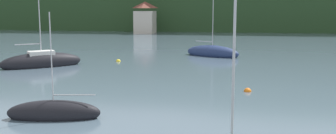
% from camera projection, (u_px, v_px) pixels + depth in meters
% --- Properties ---
extents(wooded_hillside, '(352.00, 58.17, 49.59)m').
position_uv_depth(wooded_hillside, '(299.00, 1.00, 115.18)').
color(wooded_hillside, '#264223').
rests_on(wooded_hillside, ground_plane).
extents(shore_building_west, '(4.22, 5.14, 6.79)m').
position_uv_depth(shore_building_west, '(145.00, 18.00, 83.39)').
color(shore_building_west, beige).
rests_on(shore_building_west, ground_plane).
extents(sailboat_far_1, '(6.80, 4.83, 7.67)m').
position_uv_depth(sailboat_far_1, '(212.00, 53.00, 44.01)').
color(sailboat_far_1, navy).
rests_on(sailboat_far_1, ground_plane).
extents(sailboat_far_2, '(6.90, 6.38, 11.74)m').
position_uv_depth(sailboat_far_2, '(42.00, 62.00, 36.03)').
color(sailboat_far_2, black).
rests_on(sailboat_far_2, ground_plane).
extents(sailboat_near_3, '(4.75, 2.08, 5.58)m').
position_uv_depth(sailboat_near_3, '(54.00, 113.00, 19.13)').
color(sailboat_near_3, black).
rests_on(sailboat_near_3, ground_plane).
extents(mooring_buoy_near, '(0.49, 0.49, 0.49)m').
position_uv_depth(mooring_buoy_near, '(248.00, 92.00, 25.36)').
color(mooring_buoy_near, orange).
rests_on(mooring_buoy_near, ground_plane).
extents(mooring_buoy_far, '(0.47, 0.47, 0.47)m').
position_uv_depth(mooring_buoy_far, '(118.00, 61.00, 39.64)').
color(mooring_buoy_far, yellow).
rests_on(mooring_buoy_far, ground_plane).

